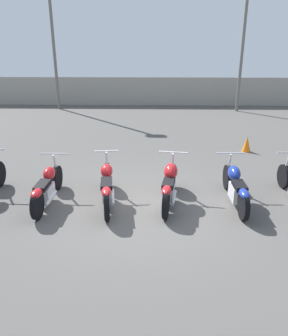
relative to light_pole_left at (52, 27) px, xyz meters
name	(u,v)px	position (x,y,z in m)	size (l,w,h in m)	color
ground_plane	(143,207)	(5.25, -12.34, -4.37)	(60.00, 60.00, 0.00)	#514F4C
fence_back	(150,91)	(5.25, 1.37, -3.53)	(40.00, 0.04, 1.66)	#9E998E
light_pole_left	(52,27)	(0.00, 0.00, 0.00)	(0.70, 0.35, 7.38)	slate
light_pole_right	(246,11)	(10.09, -0.43, 0.68)	(0.70, 0.35, 8.68)	slate
motorcycle_slot_1	(47,187)	(3.11, -12.22, -3.97)	(0.64, 2.09, 0.96)	black
motorcycle_slot_2	(107,186)	(4.44, -12.17, -3.94)	(0.60, 2.23, 1.02)	black
motorcycle_slot_3	(170,184)	(5.83, -12.11, -3.91)	(0.68, 2.08, 1.01)	black
motorcycle_slot_4	(236,186)	(7.30, -12.09, -3.95)	(0.69, 2.17, 0.97)	black
traffic_cone_far	(247,144)	(8.61, -8.11, -4.11)	(0.29, 0.29, 0.52)	orange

